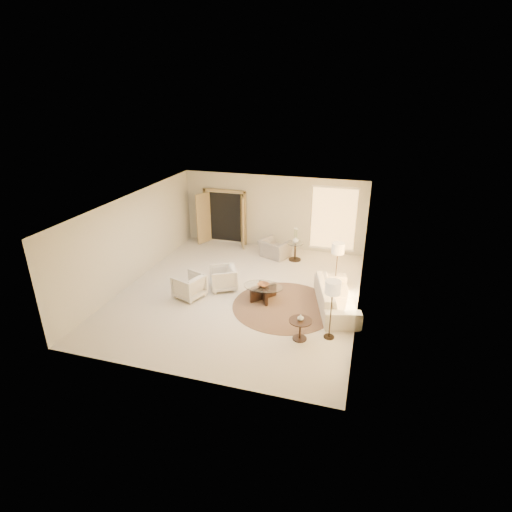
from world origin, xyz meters
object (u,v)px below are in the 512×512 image
(side_vase, at_px, (296,240))
(bowl, at_px, (263,285))
(accent_chair, at_px, (275,246))
(end_vase, at_px, (301,317))
(armchair_right, at_px, (189,285))
(sofa, at_px, (336,296))
(coffee_table, at_px, (263,291))
(side_table, at_px, (295,250))
(floor_lamp_near, at_px, (338,251))
(armchair_left, at_px, (223,277))
(end_table, at_px, (300,326))
(floor_lamp_far, at_px, (333,290))

(side_vase, bearing_deg, bowl, -95.87)
(accent_chair, relative_size, end_vase, 6.12)
(armchair_right, bearing_deg, accent_chair, 174.95)
(sofa, relative_size, coffee_table, 1.88)
(bowl, bearing_deg, side_table, 84.13)
(accent_chair, bearing_deg, floor_lamp_near, 162.45)
(coffee_table, bearing_deg, armchair_left, 167.68)
(armchair_right, distance_m, floor_lamp_near, 4.52)
(coffee_table, bearing_deg, sofa, 2.93)
(end_table, bearing_deg, side_vase, 102.71)
(sofa, height_order, accent_chair, accent_chair)
(sofa, xyz_separation_m, end_table, (-0.69, -1.80, 0.01))
(sofa, relative_size, side_vase, 10.84)
(armchair_right, xyz_separation_m, side_table, (2.47, 3.61, 0.01))
(armchair_right, xyz_separation_m, end_vase, (3.56, -1.21, 0.22))
(floor_lamp_near, bearing_deg, sofa, -82.53)
(armchair_right, height_order, side_table, armchair_right)
(floor_lamp_far, bearing_deg, side_vase, 111.37)
(accent_chair, relative_size, end_table, 1.74)
(end_table, relative_size, floor_lamp_far, 0.36)
(sofa, bearing_deg, bowl, 77.86)
(floor_lamp_near, bearing_deg, end_table, -101.04)
(side_table, bearing_deg, bowl, -95.87)
(side_vase, bearing_deg, end_vase, -77.29)
(armchair_left, xyz_separation_m, floor_lamp_near, (3.34, 0.85, 0.94))
(armchair_right, relative_size, floor_lamp_far, 0.50)
(armchair_left, bearing_deg, end_table, 26.08)
(armchair_right, xyz_separation_m, end_table, (3.56, -1.21, -0.03))
(bowl, height_order, side_vase, side_vase)
(side_table, height_order, floor_lamp_far, floor_lamp_far)
(side_vase, bearing_deg, armchair_right, -124.36)
(armchair_right, bearing_deg, end_vase, 90.85)
(end_table, height_order, end_vase, end_vase)
(sofa, relative_size, armchair_right, 3.11)
(accent_chair, xyz_separation_m, end_vase, (1.86, -4.90, 0.18))
(end_vase, bearing_deg, armchair_left, 144.39)
(accent_chair, relative_size, side_table, 1.49)
(side_table, relative_size, floor_lamp_near, 0.43)
(floor_lamp_near, bearing_deg, side_vase, 129.75)
(sofa, relative_size, end_table, 4.31)
(coffee_table, xyz_separation_m, floor_lamp_near, (1.96, 1.15, 1.06))
(end_table, distance_m, side_table, 4.94)
(bowl, bearing_deg, sofa, 2.93)
(floor_lamp_near, xyz_separation_m, end_vase, (-0.56, -2.85, -0.71))
(sofa, distance_m, floor_lamp_far, 1.81)
(coffee_table, xyz_separation_m, floor_lamp_far, (2.10, -1.42, 1.07))
(sofa, relative_size, bowl, 7.52)
(armchair_left, relative_size, side_vase, 3.48)
(side_table, distance_m, bowl, 3.15)
(coffee_table, relative_size, bowl, 4.00)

